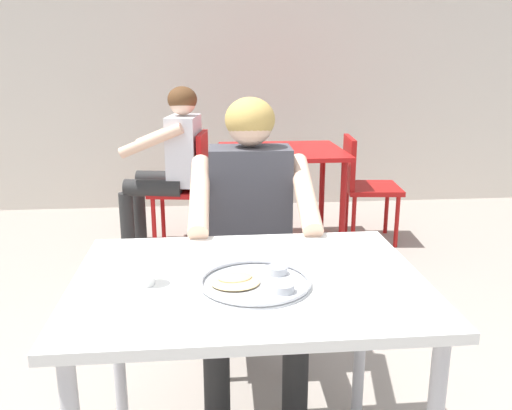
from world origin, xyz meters
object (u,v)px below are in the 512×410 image
(table_background_red, at_px, (281,161))
(drinking_cup, at_px, (142,267))
(diner_foreground, at_px, (251,220))
(table_foreground, at_px, (249,304))
(thali_tray, at_px, (255,282))
(chair_red_left, at_px, (189,182))
(patron_background, at_px, (171,154))
(chair_red_right, at_px, (363,181))
(chair_foreground, at_px, (249,256))

(table_background_red, bearing_deg, drinking_cup, -107.07)
(table_background_red, bearing_deg, diner_foreground, -102.05)
(table_foreground, height_order, thali_tray, thali_tray)
(table_foreground, bearing_deg, drinking_cup, -174.74)
(thali_tray, distance_m, drinking_cup, 0.32)
(thali_tray, height_order, drinking_cup, drinking_cup)
(chair_red_left, bearing_deg, drinking_cup, -91.50)
(drinking_cup, relative_size, table_background_red, 0.12)
(table_background_red, bearing_deg, thali_tray, -99.81)
(table_foreground, height_order, patron_background, patron_background)
(thali_tray, distance_m, chair_red_right, 2.72)
(patron_background, bearing_deg, chair_red_right, 1.61)
(chair_red_right, height_order, patron_background, patron_background)
(table_background_red, distance_m, chair_red_right, 0.66)
(chair_foreground, bearing_deg, table_background_red, 76.48)
(chair_red_right, relative_size, patron_background, 0.68)
(chair_foreground, bearing_deg, chair_red_left, 101.48)
(drinking_cup, relative_size, chair_red_left, 0.12)
(table_foreground, height_order, chair_foreground, chair_foreground)
(drinking_cup, bearing_deg, diner_foreground, 61.22)
(table_foreground, xyz_separation_m, chair_foreground, (0.07, 0.86, -0.17))
(drinking_cup, height_order, patron_background, patron_background)
(diner_foreground, xyz_separation_m, chair_red_left, (-0.30, 1.74, -0.23))
(drinking_cup, distance_m, chair_red_left, 2.43)
(drinking_cup, bearing_deg, chair_foreground, 67.18)
(table_background_red, bearing_deg, patron_background, 178.85)
(table_foreground, bearing_deg, table_background_red, 79.64)
(diner_foreground, relative_size, patron_background, 1.03)
(table_foreground, xyz_separation_m, drinking_cup, (-0.30, -0.03, 0.14))
(drinking_cup, bearing_deg, chair_red_left, 88.50)
(table_foreground, height_order, diner_foreground, diner_foreground)
(table_foreground, height_order, drinking_cup, drinking_cup)
(patron_background, bearing_deg, chair_red_left, -1.72)
(table_foreground, height_order, table_background_red, table_foreground)
(chair_red_right, bearing_deg, patron_background, -178.39)
(chair_foreground, distance_m, patron_background, 1.60)
(table_foreground, bearing_deg, chair_red_right, 66.29)
(table_foreground, distance_m, chair_red_right, 2.66)
(chair_red_right, bearing_deg, drinking_cup, -119.15)
(table_background_red, xyz_separation_m, chair_red_left, (-0.67, 0.01, -0.14))
(chair_foreground, distance_m, table_background_red, 1.56)
(table_foreground, xyz_separation_m, chair_red_right, (1.07, 2.43, -0.19))
(chair_foreground, xyz_separation_m, diner_foreground, (-0.01, -0.22, 0.24))
(chair_foreground, xyz_separation_m, table_background_red, (0.36, 1.51, 0.15))
(thali_tray, xyz_separation_m, chair_foreground, (0.06, 0.92, -0.27))
(drinking_cup, height_order, table_background_red, drinking_cup)
(thali_tray, bearing_deg, table_background_red, 80.19)
(table_foreground, xyz_separation_m, diner_foreground, (0.06, 0.64, 0.07))
(thali_tray, relative_size, chair_red_left, 0.37)
(chair_foreground, distance_m, diner_foreground, 0.32)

